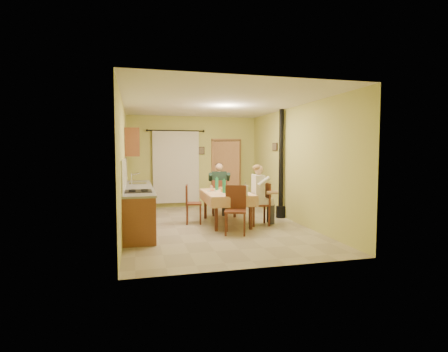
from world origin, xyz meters
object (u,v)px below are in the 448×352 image
object	(u,v)px
chair_left	(193,211)
man_right	(259,188)
chair_right	(260,213)
man_far	(219,183)
stove_flue	(281,178)
chair_far	(219,204)
dining_table	(226,208)
chair_near	(235,220)

from	to	relation	value
chair_left	man_right	size ratio (longest dim) A/B	0.67
chair_right	man_right	xyz separation A→B (m)	(-0.01, 0.00, 0.59)
man_far	stove_flue	distance (m)	1.65
chair_left	chair_far	bearing A→B (deg)	146.75
man_far	stove_flue	bearing A→B (deg)	-17.06
dining_table	chair_near	distance (m)	1.07
chair_near	man_far	world-z (taller)	man_far
dining_table	man_far	size ratio (longest dim) A/B	1.29
chair_right	man_right	bearing A→B (deg)	90.00
man_far	man_right	size ratio (longest dim) A/B	1.00
man_right	man_far	bearing A→B (deg)	25.92
man_far	man_right	distance (m)	1.60
dining_table	chair_left	xyz separation A→B (m)	(-0.77, 0.20, -0.09)
chair_near	man_right	size ratio (longest dim) A/B	0.72
chair_near	man_far	size ratio (longest dim) A/B	0.72
dining_table	stove_flue	world-z (taller)	stove_flue
chair_left	stove_flue	size ratio (longest dim) A/B	0.33
chair_near	chair_far	bearing A→B (deg)	-76.42
man_far	man_right	world-z (taller)	same
dining_table	man_far	xyz separation A→B (m)	(0.10, 1.13, 0.50)
man_far	chair_right	bearing A→B (deg)	-57.10
dining_table	chair_far	xyz separation A→B (m)	(0.09, 1.12, -0.09)
chair_far	stove_flue	xyz separation A→B (m)	(1.47, -0.74, 0.73)
chair_left	man_far	distance (m)	1.40
chair_near	chair_right	size ratio (longest dim) A/B	1.02
stove_flue	dining_table	bearing A→B (deg)	-166.35
dining_table	chair_near	world-z (taller)	chair_near
chair_near	man_far	xyz separation A→B (m)	(0.18, 2.19, 0.59)
man_right	stove_flue	distance (m)	1.14
chair_left	stove_flue	bearing A→B (deg)	104.36
chair_far	man_far	size ratio (longest dim) A/B	0.69
chair_right	stove_flue	size ratio (longest dim) A/B	0.35
chair_far	stove_flue	bearing A→B (deg)	-16.62
man_far	man_right	bearing A→B (deg)	-57.56
chair_far	stove_flue	world-z (taller)	stove_flue
chair_right	chair_left	world-z (taller)	chair_right
stove_flue	chair_left	bearing A→B (deg)	-175.60
man_far	stove_flue	world-z (taller)	stove_flue
chair_far	chair_near	xyz separation A→B (m)	(-0.17, -2.18, 0.00)
dining_table	stove_flue	size ratio (longest dim) A/B	0.64
dining_table	chair_right	world-z (taller)	chair_right
stove_flue	man_far	bearing A→B (deg)	152.90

